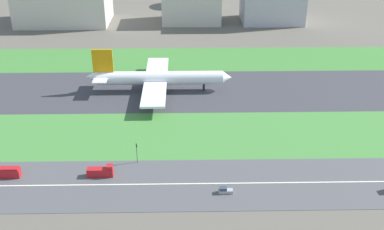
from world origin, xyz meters
name	(u,v)px	position (x,y,z in m)	size (l,w,h in m)	color
ground_plane	(210,90)	(0.00, 0.00, 0.00)	(800.00, 800.00, 0.00)	#5B564C
runway	(210,90)	(0.00, 0.00, 0.05)	(280.00, 46.00, 0.10)	#38383D
grass_median_north	(206,59)	(0.00, 41.00, 0.05)	(280.00, 36.00, 0.10)	#3D7A33
grass_median_south	(216,134)	(0.00, -41.00, 0.05)	(280.00, 36.00, 0.10)	#427F38
highway	(223,183)	(0.00, -73.00, 0.05)	(280.00, 28.00, 0.10)	#4C4C4F
highway_centerline	(223,183)	(0.00, -73.00, 0.11)	(266.00, 0.50, 0.01)	silver
airliner	(156,78)	(-24.28, 0.00, 6.23)	(65.00, 56.00, 19.70)	white
truck_1	(101,172)	(-39.11, -68.00, 1.67)	(8.40, 2.50, 4.00)	#B2191E
bus_0	(2,172)	(-70.91, -68.00, 1.82)	(11.60, 2.50, 3.50)	#B2191E
car_0	(225,190)	(0.27, -78.00, 0.92)	(4.40, 1.80, 2.00)	#99999E
traffic_light	(137,152)	(-28.08, -60.01, 4.29)	(0.36, 0.50, 7.20)	#4C4C51
hangar_building	(191,3)	(-6.57, 114.00, 12.31)	(38.16, 27.31, 24.62)	beige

